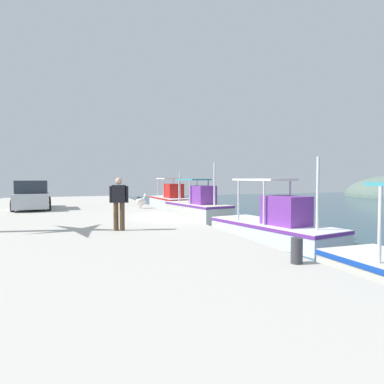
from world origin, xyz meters
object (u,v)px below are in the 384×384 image
Objects in this scene: fishing_boat_nearest at (171,200)px; pelican at (141,201)px; fisherman_standing at (119,201)px; mooring_bollard_nearest at (139,200)px; fishing_boat_second at (198,207)px; parked_car at (32,196)px; mooring_bollard_second at (297,251)px; fishing_boat_third at (275,226)px.

pelican is (7.37, -4.00, 0.50)m from fishing_boat_nearest.
fisherman_standing is (7.36, -2.25, 0.55)m from pelican.
mooring_bollard_nearest is at bearing -39.48° from fishing_boat_nearest.
fishing_boat_second reaches higher than mooring_bollard_nearest.
pelican is 2.04× the size of mooring_bollard_nearest.
parked_car is (-9.10, -3.42, -0.24)m from fisherman_standing.
fishing_boat_nearest is at bearing 170.10° from mooring_bollard_second.
mooring_bollard_second is (20.13, -3.51, 0.36)m from fishing_boat_nearest.
fisherman_standing is 10.83m from mooring_bollard_nearest.
fishing_boat_third is at bearing 18.20° from mooring_bollard_nearest.
mooring_bollard_second is at bearing -13.21° from fishing_boat_second.
fishing_boat_nearest is 1.36× the size of parked_car.
fishing_boat_third is 13.08m from parked_car.
fishing_boat_nearest is 0.96× the size of fishing_boat_third.
pelican is at bearing -8.90° from mooring_bollard_nearest.
mooring_bollard_second is at bearing -31.10° from fishing_boat_third.
parked_car reaches higher than mooring_bollard_nearest.
pelican is (-7.17, -3.86, 0.59)m from fishing_boat_third.
fishing_boat_second reaches higher than fishing_boat_nearest.
fishing_boat_third reaches higher than mooring_bollard_nearest.
fisherman_standing is at bearing 20.62° from parked_car.
mooring_bollard_second is at bearing -9.90° from fishing_boat_nearest.
mooring_bollard_nearest is at bearing 165.32° from fisherman_standing.
parked_car is (-1.74, -5.68, 0.32)m from pelican.
fishing_boat_third reaches higher than pelican.
mooring_bollard_second is at bearing 2.18° from pelican.
pelican is (0.32, -3.56, 0.49)m from fishing_boat_second.
fishing_boat_nearest reaches higher than mooring_bollard_nearest.
fishing_boat_third is at bearing 2.34° from fishing_boat_second.
fishing_boat_third reaches higher than parked_car.
fishing_boat_third reaches higher than fishing_boat_nearest.
mooring_bollard_nearest is at bearing 102.46° from parked_car.
fishing_boat_third is 8.16m from pelican.
fishing_boat_nearest reaches higher than fisherman_standing.
fishing_boat_nearest is at bearing 176.40° from fishing_boat_second.
fishing_boat_second reaches higher than mooring_bollard_second.
fishing_boat_third reaches higher than mooring_bollard_second.
pelican reaches higher than mooring_bollard_second.
pelican is 5.95m from parked_car.
fishing_boat_nearest is at bearing 156.99° from fisherman_standing.
fisherman_standing reaches higher than pelican.
mooring_bollard_nearest is at bearing 171.10° from pelican.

